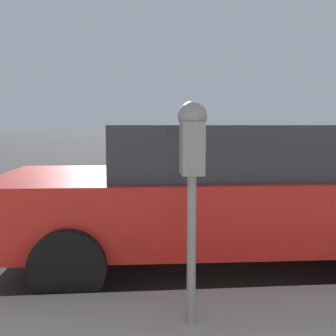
# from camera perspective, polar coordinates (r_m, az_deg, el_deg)

# --- Properties ---
(ground_plane) EXTENTS (220.00, 220.00, 0.00)m
(ground_plane) POSITION_cam_1_polar(r_m,az_deg,el_deg) (5.41, -1.82, -9.63)
(ground_plane) COLOR #3D3A3A
(parking_meter) EXTENTS (0.21, 0.19, 1.46)m
(parking_meter) POSITION_cam_1_polar(r_m,az_deg,el_deg) (2.52, 3.50, 1.75)
(parking_meter) COLOR gray
(parking_meter) RESTS_ON sidewalk
(car_red) EXTENTS (2.11, 4.51, 1.48)m
(car_red) POSITION_cam_1_polar(r_m,az_deg,el_deg) (4.23, 7.47, -3.28)
(car_red) COLOR #B21E19
(car_red) RESTS_ON ground_plane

